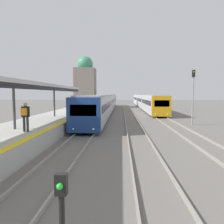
# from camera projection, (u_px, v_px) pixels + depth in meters

# --- Properties ---
(platform_canopy) EXTENTS (4.00, 19.86, 2.82)m
(platform_canopy) POSITION_uv_depth(u_px,v_px,m) (14.00, 85.00, 13.19)
(platform_canopy) COLOR beige
(platform_canopy) RESTS_ON station_platform
(person_on_platform) EXTENTS (0.40, 0.40, 1.66)m
(person_on_platform) POSITION_uv_depth(u_px,v_px,m) (25.00, 115.00, 12.31)
(person_on_platform) COLOR #2D2D33
(person_on_platform) RESTS_ON station_platform
(train_near) EXTENTS (2.52, 44.97, 3.02)m
(train_near) POSITION_uv_depth(u_px,v_px,m) (106.00, 102.00, 38.36)
(train_near) COLOR navy
(train_near) RESTS_ON ground_plane
(train_far) EXTENTS (2.48, 42.55, 3.00)m
(train_far) POSITION_uv_depth(u_px,v_px,m) (144.00, 101.00, 49.00)
(train_far) COLOR gold
(train_far) RESTS_ON ground_plane
(signal_post_near) EXTENTS (0.20, 0.21, 1.83)m
(signal_post_near) POSITION_uv_depth(u_px,v_px,m) (62.00, 214.00, 3.65)
(signal_post_near) COLOR black
(signal_post_near) RESTS_ON ground_plane
(signal_mast_far) EXTENTS (0.28, 0.29, 5.54)m
(signal_mast_far) POSITION_uv_depth(u_px,v_px,m) (193.00, 91.00, 21.86)
(signal_mast_far) COLOR gray
(signal_mast_far) RESTS_ON ground_plane
(distant_domed_building) EXTENTS (4.67, 4.67, 11.87)m
(distant_domed_building) POSITION_uv_depth(u_px,v_px,m) (85.00, 84.00, 50.86)
(distant_domed_building) COLOR slate
(distant_domed_building) RESTS_ON ground_plane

